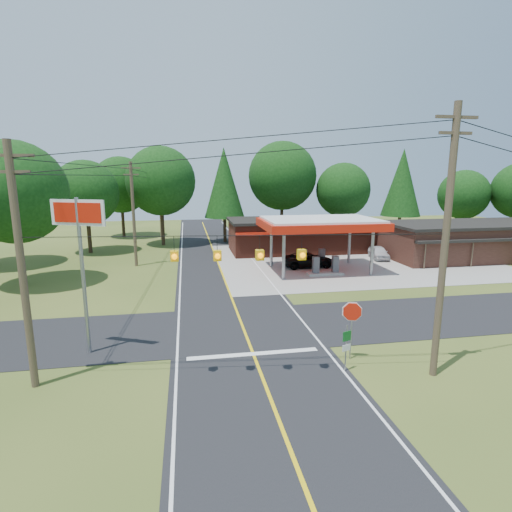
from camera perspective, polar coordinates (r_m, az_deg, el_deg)
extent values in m
plane|color=#3B4F1C|center=(23.54, -1.88, -10.19)|extent=(120.00, 120.00, 0.00)
cube|color=black|center=(23.54, -1.88, -10.17)|extent=(8.00, 120.00, 0.02)
cube|color=black|center=(23.54, -1.88, -10.16)|extent=(70.00, 7.00, 0.02)
cube|color=yellow|center=(23.53, -1.88, -10.13)|extent=(0.15, 110.00, 0.00)
cylinder|color=gray|center=(33.82, 3.98, 0.16)|extent=(0.28, 0.28, 4.20)
cylinder|color=gray|center=(38.61, 2.20, 1.57)|extent=(0.28, 0.28, 4.20)
cylinder|color=gray|center=(36.56, 16.25, 0.57)|extent=(0.28, 0.28, 4.20)
cylinder|color=gray|center=(41.03, 13.20, 1.86)|extent=(0.28, 0.28, 4.20)
cube|color=red|center=(36.97, 9.14, 4.53)|extent=(10.60, 7.40, 0.70)
cube|color=white|center=(36.93, 9.16, 5.14)|extent=(10.00, 7.00, 0.25)
cube|color=#9E9B93|center=(36.04, 9.86, -2.49)|extent=(3.20, 0.90, 0.22)
cube|color=#3F3F44|center=(35.57, 8.54, -1.28)|extent=(0.55, 0.45, 1.50)
cube|color=#3F3F44|center=(36.17, 11.25, -1.16)|extent=(0.55, 0.45, 1.50)
cube|color=#9E9B93|center=(39.36, 8.10, -1.27)|extent=(3.20, 0.90, 0.22)
cube|color=#3F3F44|center=(38.92, 6.87, -0.15)|extent=(0.55, 0.45, 1.50)
cube|color=#3F3F44|center=(39.47, 9.38, -0.06)|extent=(0.55, 0.45, 1.50)
cube|color=#542218|center=(47.06, 6.24, 2.84)|extent=(16.00, 7.00, 3.50)
cube|color=black|center=(46.82, 6.29, 5.14)|extent=(16.40, 7.40, 0.30)
cube|color=red|center=(43.52, 7.58, 3.39)|extent=(16.00, 0.50, 0.25)
cube|color=#361C16|center=(49.31, 29.21, 1.85)|extent=(20.00, 8.00, 3.50)
cube|color=black|center=(49.08, 29.42, 4.04)|extent=(20.40, 8.40, 0.30)
cube|color=black|center=(46.06, 32.56, 2.01)|extent=(20.00, 0.70, 0.25)
cylinder|color=#473828|center=(18.31, 25.35, 1.17)|extent=(0.30, 0.30, 11.50)
cube|color=#473828|center=(18.22, 26.78, 17.31)|extent=(1.80, 0.12, 0.12)
cube|color=#473828|center=(18.16, 26.61, 15.44)|extent=(1.40, 0.12, 0.12)
cylinder|color=#473828|center=(18.26, -30.45, -1.73)|extent=(0.30, 0.30, 10.00)
cube|color=#473828|center=(17.92, -31.88, 12.12)|extent=(1.80, 0.12, 0.12)
cube|color=#473828|center=(17.90, -31.67, 10.21)|extent=(1.40, 0.12, 0.12)
cylinder|color=#473828|center=(40.17, -17.10, 5.63)|extent=(0.30, 0.30, 10.00)
cube|color=#473828|center=(40.01, -17.47, 11.91)|extent=(1.80, 0.12, 0.12)
cube|color=#473828|center=(40.00, -17.42, 11.05)|extent=(1.40, 0.12, 0.12)
cylinder|color=#473828|center=(56.93, -13.53, 7.10)|extent=(0.30, 0.30, 9.50)
cube|color=#E2AE0B|center=(16.30, -11.57, 0.02)|extent=(0.32, 0.32, 0.42)
cube|color=#E2AE0B|center=(16.14, -5.54, 0.08)|extent=(0.32, 0.32, 0.42)
cube|color=#E2AE0B|center=(16.16, 0.53, 0.15)|extent=(0.32, 0.32, 0.42)
cube|color=#E2AE0B|center=(16.37, 6.52, 0.22)|extent=(0.32, 0.32, 0.42)
cylinder|color=#332316|center=(49.39, -22.71, 2.70)|extent=(0.44, 0.44, 3.96)
sphere|color=black|center=(48.97, -23.14, 8.30)|extent=(7.26, 7.26, 7.26)
cylinder|color=#332316|center=(52.16, -13.18, 4.09)|extent=(0.44, 0.44, 4.68)
sphere|color=black|center=(51.78, -13.46, 10.38)|extent=(8.58, 8.58, 8.58)
cylinder|color=#332316|center=(53.33, -4.48, 4.31)|extent=(0.44, 0.44, 4.32)
cone|color=black|center=(52.94, -4.57, 10.38)|extent=(5.28, 5.28, 9.00)
cylinder|color=#332316|center=(55.59, 3.68, 4.98)|extent=(0.44, 0.44, 5.04)
sphere|color=black|center=(55.25, 3.76, 11.34)|extent=(9.24, 9.24, 9.24)
cylinder|color=#332316|center=(56.21, 12.13, 4.27)|extent=(0.44, 0.44, 3.96)
sphere|color=black|center=(55.84, 12.34, 9.20)|extent=(7.26, 7.26, 7.26)
cylinder|color=#332316|center=(58.78, 19.78, 4.33)|extent=(0.44, 0.44, 4.32)
cone|color=black|center=(58.43, 20.15, 9.82)|extent=(5.28, 5.28, 9.00)
cylinder|color=#332316|center=(61.56, 27.18, 3.70)|extent=(0.44, 0.44, 3.60)
sphere|color=black|center=(61.23, 27.55, 7.78)|extent=(6.60, 6.60, 6.60)
cylinder|color=#332316|center=(36.67, -30.46, -0.43)|extent=(0.44, 0.44, 4.32)
sphere|color=black|center=(36.12, -31.31, 7.80)|extent=(7.92, 7.92, 7.92)
cylinder|color=#332316|center=(60.71, -18.45, 4.62)|extent=(0.44, 0.44, 4.32)
sphere|color=black|center=(60.37, -18.77, 9.60)|extent=(7.92, 7.92, 7.92)
imported|color=black|center=(38.81, 7.56, -0.57)|extent=(5.06, 5.06, 1.40)
imported|color=silver|center=(44.30, 17.13, 0.46)|extent=(4.64, 4.64, 1.34)
cylinder|color=gray|center=(20.87, -23.45, -2.91)|extent=(0.18, 0.18, 7.68)
cube|color=white|center=(20.38, -24.14, 5.69)|extent=(2.64, 1.24, 1.21)
cube|color=red|center=(20.33, -24.17, 5.67)|extent=(2.32, 1.08, 0.93)
cylinder|color=gray|center=(19.81, 13.41, -10.58)|extent=(0.07, 0.07, 2.69)
cylinder|color=gray|center=(18.70, 12.74, -12.73)|extent=(0.06, 0.06, 2.20)
cube|color=#0C591E|center=(18.44, 12.87, -11.09)|extent=(0.43, 0.18, 0.45)
cube|color=white|center=(18.65, 12.79, -12.65)|extent=(0.43, 0.18, 0.30)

